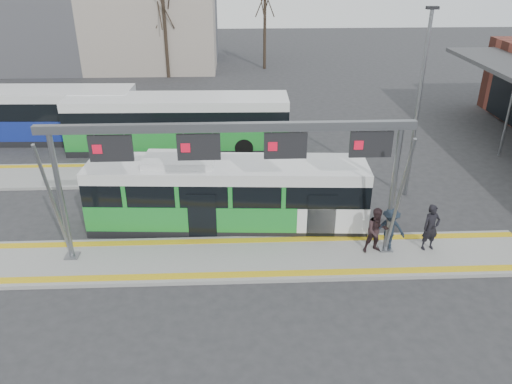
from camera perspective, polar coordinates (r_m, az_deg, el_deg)
The scene contains 14 objects.
ground at distance 19.13m, azimuth -1.40°, elevation -7.78°, with size 120.00×120.00×0.00m, color #2D2D30.
platform_main at distance 19.08m, azimuth -1.40°, elevation -7.59°, with size 22.00×3.00×0.15m, color gray.
platform_second at distance 26.39m, azimuth -10.50°, elevation 2.02°, with size 20.00×3.00×0.15m, color gray.
tactile_main at distance 19.04m, azimuth -1.41°, elevation -7.38°, with size 22.00×2.65×0.02m.
tactile_second at distance 27.40m, azimuth -10.22°, elevation 3.17°, with size 20.00×0.35×0.02m.
gantry at distance 17.33m, azimuth -2.72°, elevation 4.55°, with size 13.00×1.68×5.20m.
hero_bus at distance 20.77m, azimuth -3.35°, elevation -0.31°, with size 11.51×3.08×3.13m.
bg_bus_green at distance 29.32m, azimuth -8.84°, elevation 7.72°, with size 12.59×2.96×3.13m.
bg_bus_blue at distance 33.28m, azimuth -24.17°, elevation 8.00°, with size 12.23×3.11×3.17m.
passenger_a at distance 20.17m, azimuth 19.36°, elevation -3.85°, with size 0.69×0.45×1.88m, color black.
passenger_b at distance 19.42m, azimuth 13.64°, elevation -4.30°, with size 0.89×0.70×1.84m, color #2E1E21.
passenger_c at distance 19.65m, azimuth 15.04°, elevation -4.17°, with size 1.16×0.67×1.80m, color #1A2430.
tree_left at distance 46.38m, azimuth -10.51°, elevation 19.70°, with size 1.40×1.40×7.59m.
lamp_east at distance 23.41m, azimuth 18.08°, elevation 9.63°, with size 0.50×0.25×8.54m.
Camera 1 is at (-0.22, -15.86, 10.69)m, focal length 35.00 mm.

